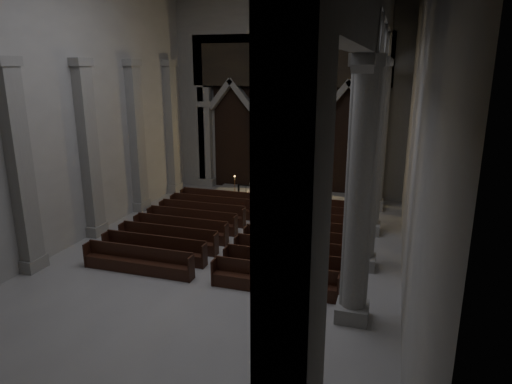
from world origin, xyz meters
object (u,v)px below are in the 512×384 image
Objects in this scene: altar_rail at (276,192)px; pews at (241,234)px; candle_stand_right at (318,198)px; altar at (280,184)px; worshipper at (270,198)px; candle_stand_left at (235,192)px.

pews is at bearing -90.00° from altar_rail.
pews is (-2.39, -6.79, -0.00)m from candle_stand_right.
altar is 3.26m from worshipper.
altar is at bearing 97.43° from altar_rail.
altar_rail is 6.34m from pews.
worshipper is (-2.36, -1.88, 0.36)m from candle_stand_right.
worshipper is (0.27, -3.25, 0.04)m from altar.
pews is at bearing -109.41° from candle_stand_right.
worshipper reaches higher than pews.
candle_stand_right is 7.20m from pews.
candle_stand_left is 0.14× the size of pews.
worshipper reaches higher than candle_stand_right.
candle_stand_right is at bearing -27.57° from altar.
candle_stand_left is 5.02m from candle_stand_right.
altar is at bearing 34.74° from candle_stand_left.
candle_stand_left is at bearing -176.84° from candle_stand_right.
candle_stand_right reaches higher than pews.
altar is 1.40× the size of candle_stand_left.
pews is (-0.00, -6.34, -0.28)m from altar_rail.
candle_stand_left reaches higher than pews.
pews reaches higher than altar_rail.
altar is at bearing 70.92° from worshipper.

